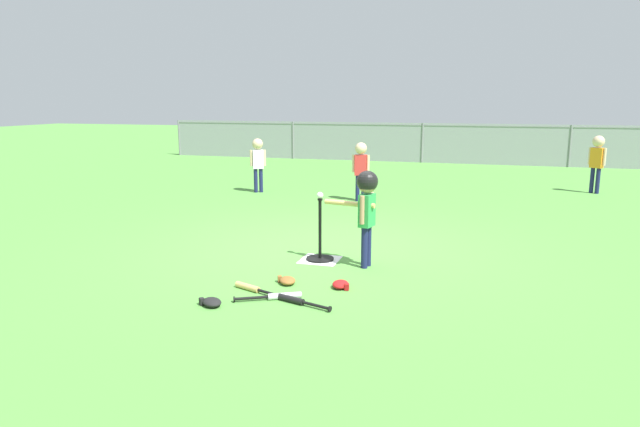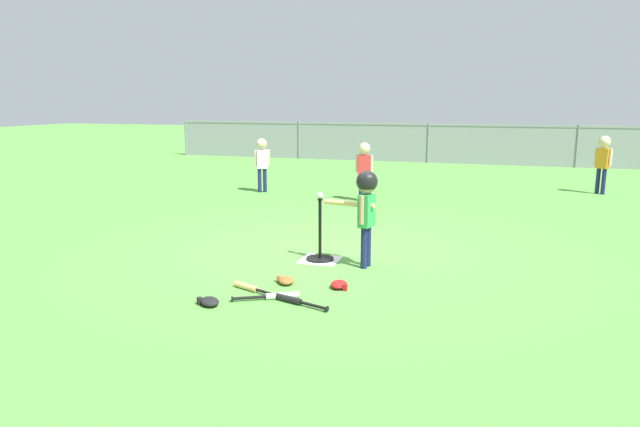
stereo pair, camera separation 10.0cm
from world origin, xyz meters
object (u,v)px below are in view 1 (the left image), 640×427
glove_by_plate (287,280)px  glove_tossed_aside (341,284)px  baseball_on_tee (320,195)px  glove_near_bats (211,302)px  batting_tee (320,250)px  fielder_deep_right (361,164)px  batter_child (366,199)px  spare_bat_black (296,300)px  spare_bat_silver (278,296)px  fielder_deep_center (597,156)px  spare_bat_wood (252,288)px  fielder_deep_left (258,158)px

glove_by_plate → glove_tossed_aside: size_ratio=1.13×
baseball_on_tee → glove_near_bats: bearing=-106.7°
batting_tee → glove_by_plate: batting_tee is taller
glove_by_plate → glove_near_bats: (-0.44, -0.78, 0.00)m
fielder_deep_right → glove_tossed_aside: size_ratio=4.52×
batting_tee → batter_child: (0.56, -0.12, 0.65)m
spare_bat_black → glove_tossed_aside: (0.28, 0.55, 0.01)m
baseball_on_tee → batter_child: (0.56, -0.12, 0.01)m
spare_bat_silver → fielder_deep_center: bearing=62.8°
fielder_deep_right → batting_tee: bearing=-84.2°
glove_by_plate → baseball_on_tee: bearing=85.6°
baseball_on_tee → spare_bat_wood: (-0.32, -1.24, -0.73)m
spare_bat_black → glove_near_bats: size_ratio=2.14×
fielder_deep_right → glove_near_bats: 5.69m
fielder_deep_right → fielder_deep_center: 4.78m
glove_near_bats → glove_tossed_aside: 1.29m
batting_tee → glove_near_bats: size_ratio=2.68×
fielder_deep_left → fielder_deep_center: size_ratio=0.94×
batting_tee → glove_by_plate: size_ratio=2.70×
batter_child → spare_bat_black: (-0.36, -1.32, -0.74)m
fielder_deep_left → glove_near_bats: (2.06, -6.05, -0.65)m
fielder_deep_center → spare_bat_silver: size_ratio=1.94×
fielder_deep_center → spare_bat_wood: bearing=-119.6°
spare_bat_black → spare_bat_wood: bearing=158.7°
batter_child → spare_bat_black: 1.56m
spare_bat_wood → glove_near_bats: 0.51m
fielder_deep_right → glove_by_plate: size_ratio=3.99×
fielder_deep_center → glove_tossed_aside: 7.81m
batter_child → glove_near_bats: batter_child is taller
batter_child → glove_by_plate: (-0.63, -0.81, -0.73)m
baseball_on_tee → spare_bat_black: bearing=-82.2°
baseball_on_tee → glove_tossed_aside: (0.48, -0.89, -0.73)m
batter_child → spare_bat_silver: size_ratio=1.84×
spare_bat_wood → glove_by_plate: size_ratio=2.13×
spare_bat_wood → spare_bat_silver: bearing=-24.4°
glove_near_bats → batter_child: bearing=56.1°
fielder_deep_right → glove_by_plate: fielder_deep_right is taller
fielder_deep_center → spare_bat_silver: 8.46m
glove_tossed_aside → fielder_deep_right: bearing=100.3°
spare_bat_black → spare_bat_silver: bearing=164.0°
baseball_on_tee → spare_bat_wood: bearing=-104.5°
batting_tee → fielder_deep_right: size_ratio=0.68×
fielder_deep_right → glove_near_bats: fielder_deep_right is taller
glove_near_bats → spare_bat_black: bearing=20.8°
baseball_on_tee → fielder_deep_right: bearing=95.8°
fielder_deep_center → spare_bat_wood: 8.49m
fielder_deep_right → spare_bat_black: (0.60, -5.38, -0.66)m
fielder_deep_left → spare_bat_wood: (2.26, -5.58, -0.66)m
fielder_deep_right → spare_bat_silver: (0.40, -5.32, -0.66)m
spare_bat_silver → glove_near_bats: bearing=-147.5°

